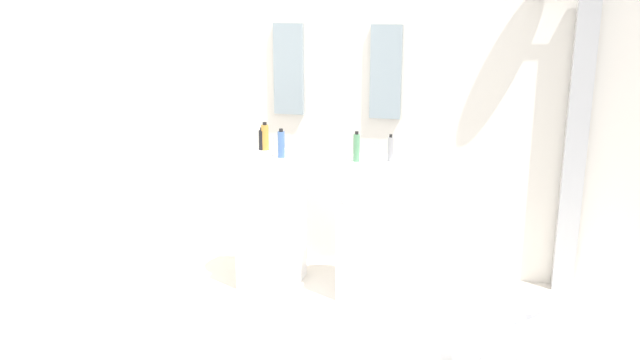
% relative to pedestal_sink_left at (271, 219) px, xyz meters
% --- Properties ---
extents(rear_partition, '(4.80, 0.10, 2.60)m').
position_rel_pedestal_sink_left_xyz_m(rear_partition, '(0.36, 0.52, 0.82)').
color(rear_partition, silver).
rests_on(rear_partition, ground_plane).
extents(pedestal_sink_left, '(0.40, 0.40, 1.05)m').
position_rel_pedestal_sink_left_xyz_m(pedestal_sink_left, '(0.00, 0.00, 0.00)').
color(pedestal_sink_left, white).
rests_on(pedestal_sink_left, ground_plane).
extents(pedestal_sink_right, '(0.40, 0.40, 1.05)m').
position_rel_pedestal_sink_left_xyz_m(pedestal_sink_right, '(0.71, 0.00, 0.00)').
color(pedestal_sink_right, white).
rests_on(pedestal_sink_right, ground_plane).
extents(vanity_mirror_left, '(0.22, 0.03, 0.65)m').
position_rel_pedestal_sink_left_xyz_m(vanity_mirror_left, '(0.00, 0.45, 1.00)').
color(vanity_mirror_left, '#8C9EA8').
extents(vanity_mirror_right, '(0.22, 0.03, 0.65)m').
position_rel_pedestal_sink_left_xyz_m(vanity_mirror_right, '(0.71, 0.45, 1.00)').
color(vanity_mirror_right, '#8C9EA8').
extents(shower_column, '(0.49, 0.24, 2.05)m').
position_rel_pedestal_sink_left_xyz_m(shower_column, '(1.99, 0.39, 0.60)').
color(shower_column, '#B7BABF').
rests_on(shower_column, ground_plane).
extents(lounge_chair, '(1.09, 1.08, 0.65)m').
position_rel_pedestal_sink_left_xyz_m(lounge_chair, '(1.59, -1.19, -0.13)').
color(lounge_chair, '#B7BABF').
rests_on(lounge_chair, ground_plane).
extents(soap_bottle_black, '(0.05, 0.05, 0.16)m').
position_rel_pedestal_sink_left_xyz_m(soap_bottle_black, '(-0.09, 0.10, 0.54)').
color(soap_bottle_black, black).
rests_on(soap_bottle_black, pedestal_sink_left).
extents(soap_bottle_grey, '(0.04, 0.04, 0.18)m').
position_rel_pedestal_sink_left_xyz_m(soap_bottle_grey, '(0.83, 0.00, 0.55)').
color(soap_bottle_grey, '#99999E').
rests_on(soap_bottle_grey, pedestal_sink_right).
extents(soap_bottle_amber, '(0.05, 0.05, 0.20)m').
position_rel_pedestal_sink_left_xyz_m(soap_bottle_amber, '(-0.07, 0.10, 0.56)').
color(soap_bottle_amber, '#C68C38').
rests_on(soap_bottle_amber, pedestal_sink_left).
extents(soap_bottle_green, '(0.04, 0.04, 0.20)m').
position_rel_pedestal_sink_left_xyz_m(soap_bottle_green, '(0.62, -0.07, 0.57)').
color(soap_bottle_green, '#59996B').
rests_on(soap_bottle_green, pedestal_sink_right).
extents(soap_bottle_blue, '(0.05, 0.05, 0.20)m').
position_rel_pedestal_sink_left_xyz_m(soap_bottle_blue, '(0.11, -0.09, 0.56)').
color(soap_bottle_blue, '#4C72B7').
rests_on(soap_bottle_blue, pedestal_sink_left).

